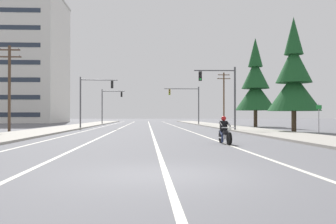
% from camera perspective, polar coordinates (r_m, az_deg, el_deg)
% --- Properties ---
extents(ground_plane, '(400.00, 400.00, 0.00)m').
position_cam_1_polar(ground_plane, '(9.82, -0.68, -9.12)').
color(ground_plane, '#5B5B60').
extents(lane_stripe_center, '(0.16, 100.00, 0.01)m').
position_cam_1_polar(lane_stripe_center, '(54.72, -2.64, -2.11)').
color(lane_stripe_center, beige).
rests_on(lane_stripe_center, ground).
extents(lane_stripe_left, '(0.16, 100.00, 0.01)m').
position_cam_1_polar(lane_stripe_left, '(54.81, -6.43, -2.10)').
color(lane_stripe_left, beige).
rests_on(lane_stripe_left, ground).
extents(lane_stripe_right, '(0.16, 100.00, 0.01)m').
position_cam_1_polar(lane_stripe_right, '(54.87, 1.16, -2.11)').
color(lane_stripe_right, beige).
rests_on(lane_stripe_right, ground).
extents(lane_stripe_far_left, '(0.16, 100.00, 0.01)m').
position_cam_1_polar(lane_stripe_far_left, '(55.04, -9.35, -2.09)').
color(lane_stripe_far_left, beige).
rests_on(lane_stripe_far_left, ground).
extents(sidewalk_kerb_right, '(4.40, 110.00, 0.14)m').
position_cam_1_polar(sidewalk_kerb_right, '(50.77, 8.55, -2.15)').
color(sidewalk_kerb_right, '#9E998E').
rests_on(sidewalk_kerb_right, ground).
extents(sidewalk_kerb_left, '(4.40, 110.00, 0.14)m').
position_cam_1_polar(sidewalk_kerb_left, '(50.61, -13.91, -2.14)').
color(sidewalk_kerb_left, '#9E998E').
rests_on(sidewalk_kerb_left, ground).
extents(motorcycle_with_rider, '(0.70, 2.19, 1.46)m').
position_cam_1_polar(motorcycle_with_rider, '(20.63, 8.27, -3.00)').
color(motorcycle_with_rider, black).
rests_on(motorcycle_with_rider, ground).
extents(traffic_signal_near_right, '(4.04, 0.37, 6.20)m').
position_cam_1_polar(traffic_signal_near_right, '(38.11, 8.08, 3.31)').
color(traffic_signal_near_right, '#47474C').
rests_on(traffic_signal_near_right, ground).
extents(traffic_signal_near_left, '(4.55, 0.56, 6.20)m').
position_cam_1_polar(traffic_signal_near_left, '(48.34, -11.14, 2.53)').
color(traffic_signal_near_left, '#47474C').
rests_on(traffic_signal_near_left, ground).
extents(traffic_signal_mid_right, '(5.65, 0.37, 6.20)m').
position_cam_1_polar(traffic_signal_mid_right, '(63.15, 3.02, 1.85)').
color(traffic_signal_mid_right, '#47474C').
rests_on(traffic_signal_mid_right, ground).
extents(traffic_signal_mid_left, '(4.13, 0.37, 6.20)m').
position_cam_1_polar(traffic_signal_mid_left, '(70.02, -8.65, 1.54)').
color(traffic_signal_mid_left, '#47474C').
rests_on(traffic_signal_mid_left, ground).
extents(utility_pole_left_near, '(2.17, 0.26, 8.03)m').
position_cam_1_polar(utility_pole_left_near, '(39.35, -22.13, 3.68)').
color(utility_pole_left_near, '#4C3828').
rests_on(utility_pole_left_near, ground).
extents(utility_pole_right_far, '(2.29, 0.26, 8.95)m').
position_cam_1_polar(utility_pole_right_far, '(67.99, 8.15, 2.27)').
color(utility_pole_right_far, brown).
rests_on(utility_pole_right_far, ground).
extents(conifer_tree_right_verge_near, '(4.69, 4.69, 10.32)m').
position_cam_1_polar(conifer_tree_right_verge_near, '(36.72, 17.87, 4.55)').
color(conifer_tree_right_verge_near, '#4C3828').
rests_on(conifer_tree_right_verge_near, ground).
extents(conifer_tree_right_verge_far, '(5.46, 5.46, 12.02)m').
position_cam_1_polar(conifer_tree_right_verge_far, '(54.08, 12.63, 3.72)').
color(conifer_tree_right_verge_far, '#4C3828').
rests_on(conifer_tree_right_verge_far, ground).
extents(apartment_building_far_left_block, '(24.49, 20.21, 27.89)m').
position_cam_1_polar(apartment_building_far_left_block, '(94.24, -22.56, 7.07)').
color(apartment_building_far_left_block, silver).
rests_on(apartment_building_far_left_block, ground).
extents(street_sign, '(0.44, 0.07, 2.40)m').
position_cam_1_polar(street_sign, '(32.40, 21.14, -0.48)').
color(street_sign, gray).
rests_on(street_sign, ground).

